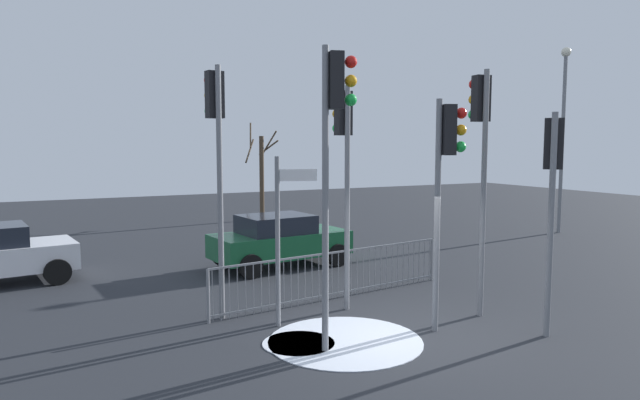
% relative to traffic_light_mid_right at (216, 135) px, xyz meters
% --- Properties ---
extents(ground_plane, '(60.00, 60.00, 0.00)m').
position_rel_traffic_light_mid_right_xyz_m(ground_plane, '(2.72, -2.63, -3.60)').
color(ground_plane, '#26282D').
extents(traffic_light_mid_right, '(0.35, 0.57, 4.93)m').
position_rel_traffic_light_mid_right_xyz_m(traffic_light_mid_right, '(0.00, 0.00, 0.00)').
color(traffic_light_mid_right, slate).
rests_on(traffic_light_mid_right, ground).
extents(traffic_light_rear_right, '(0.55, 0.37, 4.99)m').
position_rel_traffic_light_mid_right_xyz_m(traffic_light_rear_right, '(1.17, -2.66, 0.04)').
color(traffic_light_rear_right, slate).
rests_on(traffic_light_rear_right, ground).
extents(traffic_light_rear_left, '(0.55, 0.37, 4.24)m').
position_rel_traffic_light_mid_right_xyz_m(traffic_light_rear_left, '(3.46, -2.67, -0.50)').
color(traffic_light_rear_left, slate).
rests_on(traffic_light_rear_left, ground).
extents(traffic_light_foreground_right, '(0.33, 0.57, 4.61)m').
position_rel_traffic_light_mid_right_xyz_m(traffic_light_foreground_right, '(2.52, -0.56, -0.23)').
color(traffic_light_foreground_right, slate).
rests_on(traffic_light_foreground_right, ground).
extents(traffic_light_mid_left, '(0.47, 0.46, 3.99)m').
position_rel_traffic_light_mid_right_xyz_m(traffic_light_mid_left, '(5.04, -3.65, -0.68)').
color(traffic_light_mid_left, slate).
rests_on(traffic_light_mid_left, ground).
extents(traffic_light_foreground_left, '(0.34, 0.57, 4.88)m').
position_rel_traffic_light_mid_right_xyz_m(traffic_light_foreground_left, '(4.73, -2.14, -0.04)').
color(traffic_light_foreground_left, slate).
rests_on(traffic_light_foreground_left, ground).
extents(direction_sign_post, '(0.77, 0.26, 3.21)m').
position_rel_traffic_light_mid_right_xyz_m(direction_sign_post, '(0.88, -1.10, -1.81)').
color(direction_sign_post, slate).
rests_on(direction_sign_post, ground).
extents(pedestrian_guard_railing, '(6.04, 0.90, 1.07)m').
position_rel_traffic_light_mid_right_xyz_m(pedestrian_guard_railing, '(2.69, 0.10, -3.05)').
color(pedestrian_guard_railing, slate).
rests_on(pedestrian_guard_railing, ground).
extents(car_green_near, '(3.96, 2.27, 1.47)m').
position_rel_traffic_light_mid_right_xyz_m(car_green_near, '(2.84, 3.71, -2.84)').
color(car_green_near, '#195933').
rests_on(car_green_near, ground).
extents(street_lamp, '(0.36, 0.36, 7.08)m').
position_rel_traffic_light_mid_right_xyz_m(street_lamp, '(14.93, 4.49, 0.70)').
color(street_lamp, slate).
rests_on(street_lamp, ground).
extents(bare_tree_left, '(1.61, 1.15, 4.41)m').
position_rel_traffic_light_mid_right_xyz_m(bare_tree_left, '(5.95, 13.31, -1.47)').
color(bare_tree_left, '#473828').
rests_on(bare_tree_left, ground).
extents(snow_patch_kerb, '(2.71, 2.71, 0.01)m').
position_rel_traffic_light_mid_right_xyz_m(snow_patch_kerb, '(1.56, -2.37, -3.60)').
color(snow_patch_kerb, silver).
rests_on(snow_patch_kerb, ground).
extents(snow_patch_island, '(1.26, 1.26, 0.01)m').
position_rel_traffic_light_mid_right_xyz_m(snow_patch_island, '(0.78, -2.11, -3.60)').
color(snow_patch_island, silver).
rests_on(snow_patch_island, ground).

